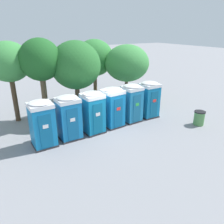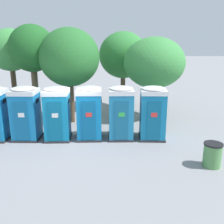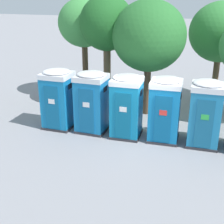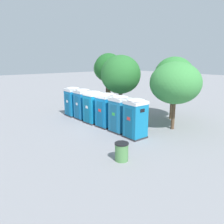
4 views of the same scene
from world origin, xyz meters
TOP-DOWN VIEW (x-y plane):
  - ground_plane at (0.00, 0.00)m, footprint 120.00×120.00m
  - portapotty_0 at (-3.74, -0.19)m, footprint 1.23×1.22m
  - portapotty_1 at (-2.24, -0.10)m, footprint 1.23×1.21m
  - portapotty_2 at (-0.75, -0.13)m, footprint 1.23×1.26m
  - portapotty_3 at (0.75, 0.01)m, footprint 1.26×1.27m
  - portapotty_4 at (2.24, 0.06)m, footprint 1.22×1.24m
  - portapotty_5 at (3.74, 0.05)m, footprint 1.22×1.22m
  - street_tree_0 at (-0.54, 2.57)m, footprint 3.28×3.28m
  - street_tree_1 at (-2.67, 2.99)m, footprint 2.56×2.56m
  - street_tree_2 at (2.46, 5.68)m, footprint 3.17×3.17m
  - street_tree_3 at (4.19, 3.42)m, footprint 3.52×3.52m
  - street_tree_4 at (-4.34, 4.13)m, footprint 2.69×2.69m
  - trash_can at (5.64, -2.80)m, footprint 0.70×0.70m

SIDE VIEW (x-z plane):
  - ground_plane at x=0.00m, z-range 0.00..0.00m
  - trash_can at x=5.64m, z-range 0.00..0.93m
  - portapotty_1 at x=-2.24m, z-range 0.01..2.55m
  - portapotty_0 at x=-3.74m, z-range 0.01..2.55m
  - portapotty_5 at x=3.74m, z-range 0.01..2.55m
  - portapotty_3 at x=0.75m, z-range 0.01..2.55m
  - portapotty_4 at x=2.24m, z-range 0.01..2.55m
  - portapotty_2 at x=-0.75m, z-range 0.01..2.55m
  - street_tree_3 at x=4.19m, z-range 0.92..5.69m
  - street_tree_2 at x=2.46m, z-range 1.03..6.14m
  - street_tree_0 at x=-0.54m, z-range 1.03..6.28m
  - street_tree_4 at x=-4.34m, z-range 1.33..6.58m
  - street_tree_1 at x=-2.67m, z-range 1.35..6.79m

